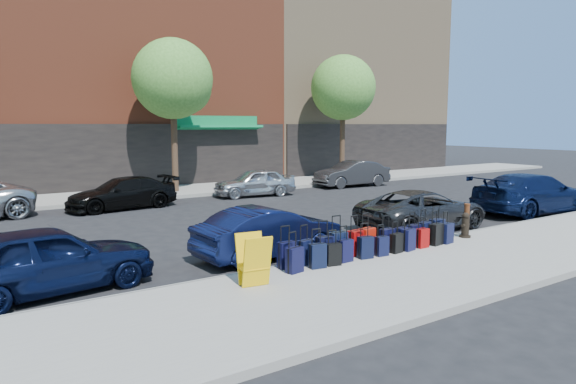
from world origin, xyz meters
TOP-DOWN VIEW (x-y plane):
  - ground at (0.00, 0.00)m, footprint 120.00×120.00m
  - sidewalk_near at (0.00, -6.50)m, footprint 60.00×4.00m
  - sidewalk_far at (0.00, 10.00)m, footprint 60.00×4.00m
  - curb_near at (0.00, -4.48)m, footprint 60.00×0.08m
  - curb_far at (0.00, 7.98)m, footprint 60.00×0.08m
  - building_center at (0.00, 17.99)m, footprint 17.00×12.85m
  - building_right at (16.00, 17.99)m, footprint 15.00×12.12m
  - tree_center at (0.64, 9.50)m, footprint 3.80×3.80m
  - tree_right at (11.14, 9.50)m, footprint 3.80×3.80m
  - suitcase_front_0 at (-2.52, -4.75)m, footprint 0.41×0.24m
  - suitcase_front_1 at (-2.00, -4.77)m, footprint 0.42×0.28m
  - suitcase_front_2 at (-1.51, -4.84)m, footprint 0.43×0.27m
  - suitcase_front_3 at (-1.08, -4.81)m, footprint 0.44×0.24m
  - suitcase_front_4 at (-0.46, -4.75)m, footprint 0.44×0.28m
  - suitcase_front_5 at (-0.08, -4.75)m, footprint 0.46×0.31m
  - suitcase_front_6 at (0.53, -4.84)m, footprint 0.38×0.21m
  - suitcase_front_7 at (1.06, -4.85)m, footprint 0.37×0.23m
  - suitcase_front_8 at (1.50, -4.85)m, footprint 0.39×0.24m
  - suitcase_front_9 at (1.95, -4.83)m, footprint 0.42×0.28m
  - suitcase_front_10 at (2.51, -4.79)m, footprint 0.42×0.26m
  - suitcase_back_0 at (-2.57, -5.14)m, footprint 0.42×0.29m
  - suitcase_back_1 at (-1.94, -5.14)m, footprint 0.41×0.27m
  - suitcase_back_2 at (-1.51, -5.17)m, footprint 0.38×0.26m
  - suitcase_back_3 at (-1.08, -5.08)m, footprint 0.37×0.23m
  - suitcase_back_4 at (-0.47, -5.12)m, footprint 0.39×0.26m
  - suitcase_back_5 at (0.03, -5.16)m, footprint 0.34×0.21m
  - suitcase_back_6 at (0.55, -5.15)m, footprint 0.36×0.24m
  - suitcase_back_7 at (0.99, -5.15)m, footprint 0.41×0.29m
  - suitcase_back_8 at (1.51, -5.14)m, footprint 0.35×0.21m
  - suitcase_back_9 at (2.06, -5.14)m, footprint 0.42×0.28m
  - suitcase_back_10 at (2.46, -5.17)m, footprint 0.40×0.26m
  - fire_hydrant at (3.52, -4.96)m, footprint 0.37×0.32m
  - bollard at (3.79, -4.79)m, footprint 0.17×0.17m
  - display_rack at (-3.77, -5.42)m, footprint 0.66×0.71m
  - car_near_0 at (-7.22, -3.18)m, footprint 4.32×2.19m
  - car_near_1 at (-2.03, -3.24)m, footprint 4.02×1.63m
  - car_near_2 at (4.01, -2.94)m, footprint 4.64×2.29m
  - car_near_3 at (9.75, -3.28)m, footprint 5.43×2.59m
  - car_far_1 at (-2.94, 6.51)m, footprint 4.53×2.22m
  - car_far_2 at (3.34, 6.75)m, footprint 4.03×2.07m
  - car_far_3 at (9.69, 7.09)m, footprint 4.36×1.77m

SIDE VIEW (x-z plane):
  - ground at x=0.00m, z-range 0.00..0.00m
  - sidewalk_near at x=0.00m, z-range 0.00..0.15m
  - sidewalk_far at x=0.00m, z-range 0.00..0.15m
  - curb_near at x=0.00m, z-range 0.00..0.15m
  - curb_far at x=0.00m, z-range 0.00..0.15m
  - suitcase_back_5 at x=0.03m, z-range 0.00..0.78m
  - suitcase_back_6 at x=0.55m, z-range 0.00..0.80m
  - suitcase_back_8 at x=1.51m, z-range 0.00..0.82m
  - suitcase_back_2 at x=-1.51m, z-range 0.00..0.82m
  - suitcase_back_3 at x=-1.08m, z-range -0.01..0.85m
  - suitcase_back_4 at x=-0.47m, z-range -0.01..0.85m
  - suitcase_front_7 at x=1.06m, z-range -0.01..0.86m
  - suitcase_back_10 at x=2.46m, z-range -0.02..0.87m
  - suitcase_back_1 at x=-1.94m, z-range -0.02..0.88m
  - suitcase_back_7 at x=0.99m, z-range -0.02..0.88m
  - suitcase_back_0 at x=-2.57m, z-range -0.02..0.88m
  - suitcase_front_8 at x=1.50m, z-range -0.02..0.89m
  - suitcase_front_6 at x=0.53m, z-range -0.02..0.89m
  - suitcase_back_9 at x=2.06m, z-range -0.03..0.91m
  - suitcase_front_1 at x=-2.00m, z-range -0.02..0.91m
  - suitcase_front_9 at x=1.95m, z-range -0.03..0.92m
  - suitcase_front_0 at x=-2.52m, z-range -0.03..0.94m
  - suitcase_front_10 at x=2.51m, z-range -0.03..0.94m
  - suitcase_front_2 at x=-1.51m, z-range -0.04..0.96m
  - suitcase_front_4 at x=-0.46m, z-range -0.04..0.96m
  - suitcase_front_5 at x=-0.08m, z-range -0.04..0.98m
  - fire_hydrant at x=3.52m, z-range 0.12..0.84m
  - suitcase_front_3 at x=-1.08m, z-range -0.05..1.02m
  - bollard at x=3.79m, z-range 0.16..1.09m
  - car_far_1 at x=-2.94m, z-range 0.00..1.27m
  - car_near_2 at x=4.01m, z-range 0.00..1.27m
  - car_near_1 at x=-2.03m, z-range 0.00..1.30m
  - car_far_2 at x=3.34m, z-range 0.00..1.31m
  - display_rack at x=-3.77m, z-range 0.14..1.18m
  - car_far_3 at x=9.69m, z-range 0.00..1.41m
  - car_near_0 at x=-7.22m, z-range 0.00..1.41m
  - car_near_3 at x=9.75m, z-range 0.00..1.53m
  - tree_center at x=0.64m, z-range 1.78..9.05m
  - tree_right at x=11.14m, z-range 1.78..9.05m
  - building_right at x=16.00m, z-range -0.02..17.98m
  - building_center at x=0.00m, z-range -0.02..19.98m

